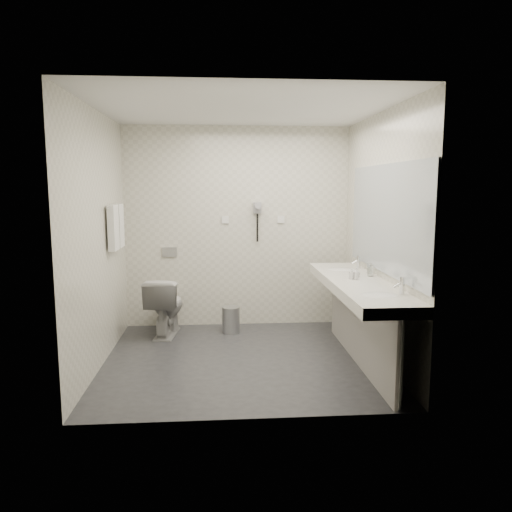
{
  "coord_description": "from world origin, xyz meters",
  "views": [
    {
      "loc": [
        -0.22,
        -4.78,
        1.75
      ],
      "look_at": [
        0.15,
        0.15,
        1.05
      ],
      "focal_mm": 33.96,
      "sensor_mm": 36.0,
      "label": 1
    }
  ],
  "objects": [
    {
      "name": "glass_left",
      "position": [
        1.32,
        0.0,
        0.91
      ],
      "size": [
        0.08,
        0.08,
        0.11
      ],
      "primitive_type": "cylinder",
      "rotation": [
        0.0,
        0.0,
        -0.36
      ],
      "color": "silver",
      "rests_on": "vanity_counter"
    },
    {
      "name": "wall_back",
      "position": [
        0.0,
        1.3,
        1.25
      ],
      "size": [
        2.8,
        0.0,
        2.8
      ],
      "primitive_type": "plane",
      "rotation": [
        1.57,
        0.0,
        0.0
      ],
      "color": "beige",
      "rests_on": "floor"
    },
    {
      "name": "flush_plate",
      "position": [
        -0.85,
        1.29,
        0.95
      ],
      "size": [
        0.18,
        0.02,
        0.12
      ],
      "primitive_type": "cube",
      "color": "#B2B5BA",
      "rests_on": "wall_back"
    },
    {
      "name": "mirror",
      "position": [
        1.39,
        -0.2,
        1.45
      ],
      "size": [
        0.02,
        2.2,
        1.05
      ],
      "primitive_type": "cube",
      "color": "#B2BCC6",
      "rests_on": "wall_right"
    },
    {
      "name": "towel_far",
      "position": [
        -1.34,
        0.69,
        1.33
      ],
      "size": [
        0.07,
        0.24,
        0.48
      ],
      "primitive_type": "cube",
      "color": "white",
      "rests_on": "towel_rail"
    },
    {
      "name": "vanity_post_near",
      "position": [
        1.18,
        -1.24,
        0.38
      ],
      "size": [
        0.06,
        0.06,
        0.75
      ],
      "primitive_type": "cylinder",
      "color": "silver",
      "rests_on": "floor"
    },
    {
      "name": "faucet_far",
      "position": [
        1.32,
        0.45,
        0.92
      ],
      "size": [
        0.04,
        0.04,
        0.15
      ],
      "primitive_type": "cylinder",
      "color": "silver",
      "rests_on": "vanity_counter"
    },
    {
      "name": "soap_bottle_c",
      "position": [
        1.12,
        -0.18,
        0.9
      ],
      "size": [
        0.05,
        0.05,
        0.1
      ],
      "primitive_type": "imported",
      "rotation": [
        0.0,
        0.0,
        -0.18
      ],
      "color": "silver",
      "rests_on": "vanity_counter"
    },
    {
      "name": "soap_bottle_b",
      "position": [
        1.16,
        -0.02,
        0.9
      ],
      "size": [
        0.1,
        0.1,
        0.09
      ],
      "primitive_type": "imported",
      "rotation": [
        0.0,
        0.0,
        -0.75
      ],
      "color": "silver",
      "rests_on": "vanity_counter"
    },
    {
      "name": "wall_left",
      "position": [
        -1.4,
        0.0,
        1.25
      ],
      "size": [
        0.0,
        2.6,
        2.6
      ],
      "primitive_type": "plane",
      "rotation": [
        1.57,
        0.0,
        1.57
      ],
      "color": "beige",
      "rests_on": "floor"
    },
    {
      "name": "bin_lid",
      "position": [
        -0.1,
        0.93,
        0.31
      ],
      "size": [
        0.22,
        0.22,
        0.02
      ],
      "primitive_type": "cylinder",
      "color": "#B2B5BA",
      "rests_on": "pedal_bin"
    },
    {
      "name": "basin_near",
      "position": [
        1.12,
        -0.85,
        0.83
      ],
      "size": [
        0.4,
        0.31,
        0.05
      ],
      "primitive_type": "ellipsoid",
      "color": "white",
      "rests_on": "vanity_counter"
    },
    {
      "name": "dryer_cord",
      "position": [
        0.25,
        1.26,
        1.25
      ],
      "size": [
        0.02,
        0.02,
        0.35
      ],
      "primitive_type": "cylinder",
      "color": "black",
      "rests_on": "dryer_cradle"
    },
    {
      "name": "pedal_bin",
      "position": [
        -0.1,
        0.93,
        0.15
      ],
      "size": [
        0.29,
        0.29,
        0.31
      ],
      "primitive_type": "cylinder",
      "rotation": [
        0.0,
        0.0,
        0.42
      ],
      "color": "#B2B5BA",
      "rests_on": "floor"
    },
    {
      "name": "toilet",
      "position": [
        -0.88,
        0.91,
        0.35
      ],
      "size": [
        0.47,
        0.73,
        0.7
      ],
      "primitive_type": "imported",
      "rotation": [
        0.0,
        0.0,
        3.02
      ],
      "color": "white",
      "rests_on": "floor"
    },
    {
      "name": "glass_right",
      "position": [
        1.36,
        0.16,
        0.9
      ],
      "size": [
        0.08,
        0.08,
        0.11
      ],
      "primitive_type": "cylinder",
      "rotation": [
        0.0,
        0.0,
        -0.44
      ],
      "color": "silver",
      "rests_on": "vanity_counter"
    },
    {
      "name": "towel_rail",
      "position": [
        -1.35,
        0.55,
        1.55
      ],
      "size": [
        0.02,
        0.62,
        0.02
      ],
      "primitive_type": "cylinder",
      "rotation": [
        1.57,
        0.0,
        0.0
      ],
      "color": "silver",
      "rests_on": "wall_left"
    },
    {
      "name": "dryer_cradle",
      "position": [
        0.25,
        1.27,
        1.5
      ],
      "size": [
        0.1,
        0.04,
        0.14
      ],
      "primitive_type": "cube",
      "color": "#97979C",
      "rests_on": "wall_back"
    },
    {
      "name": "switch_plate_a",
      "position": [
        -0.15,
        1.29,
        1.35
      ],
      "size": [
        0.09,
        0.02,
        0.09
      ],
      "primitive_type": "cube",
      "color": "white",
      "rests_on": "wall_back"
    },
    {
      "name": "wall_front",
      "position": [
        0.0,
        -1.3,
        1.25
      ],
      "size": [
        2.8,
        0.0,
        2.8
      ],
      "primitive_type": "plane",
      "rotation": [
        -1.57,
        0.0,
        0.0
      ],
      "color": "beige",
      "rests_on": "floor"
    },
    {
      "name": "vanity_counter",
      "position": [
        1.12,
        -0.2,
        0.8
      ],
      "size": [
        0.55,
        2.2,
        0.1
      ],
      "primitive_type": "cube",
      "color": "white",
      "rests_on": "floor"
    },
    {
      "name": "towel_near",
      "position": [
        -1.34,
        0.41,
        1.33
      ],
      "size": [
        0.07,
        0.24,
        0.48
      ],
      "primitive_type": "cube",
      "color": "white",
      "rests_on": "towel_rail"
    },
    {
      "name": "vanity_panel",
      "position": [
        1.15,
        -0.2,
        0.38
      ],
      "size": [
        0.03,
        2.15,
        0.75
      ],
      "primitive_type": "cube",
      "color": "#9B9792",
      "rests_on": "floor"
    },
    {
      "name": "floor",
      "position": [
        0.0,
        0.0,
        0.0
      ],
      "size": [
        2.8,
        2.8,
        0.0
      ],
      "primitive_type": "plane",
      "color": "#2A2A2F",
      "rests_on": "ground"
    },
    {
      "name": "faucet_near",
      "position": [
        1.32,
        -0.85,
        0.92
      ],
      "size": [
        0.04,
        0.04,
        0.15
      ],
      "primitive_type": "cylinder",
      "color": "silver",
      "rests_on": "vanity_counter"
    },
    {
      "name": "wall_right",
      "position": [
        1.4,
        0.0,
        1.25
      ],
      "size": [
        0.0,
        2.6,
        2.6
      ],
      "primitive_type": "plane",
      "rotation": [
        1.57,
        0.0,
        -1.57
      ],
      "color": "beige",
      "rests_on": "floor"
    },
    {
      "name": "vanity_post_far",
      "position": [
        1.18,
        0.84,
        0.38
      ],
      "size": [
        0.06,
        0.06,
        0.75
      ],
      "primitive_type": "cylinder",
      "color": "silver",
      "rests_on": "floor"
    },
    {
      "name": "switch_plate_b",
      "position": [
        0.55,
        1.29,
        1.35
      ],
      "size": [
        0.09,
        0.02,
        0.09
      ],
      "primitive_type": "cube",
      "color": "white",
      "rests_on": "wall_back"
    },
    {
      "name": "ceiling",
      "position": [
        0.0,
        0.0,
        2.5
      ],
      "size": [
        2.8,
        2.8,
        0.0
      ],
      "primitive_type": "plane",
      "rotation": [
        3.14,
        0.0,
        0.0
      ],
      "color": "silver",
      "rests_on": "wall_back"
    },
    {
      "name": "basin_far",
      "position": [
        1.12,
        0.45,
        0.83
      ],
      "size": [
        0.4,
        0.31,
        0.05
      ],
      "primitive_type": "ellipsoid",
      "color": "white",
      "rests_on": "vanity_counter"
    },
    {
      "name": "dryer_barrel",
      "position": [
        0.25,
        1.2,
        1.53
      ],
      "size": [
        0.08,
        0.14,
        0.08
      ],
      "primitive_type": "cylinder",
      "rotation": [
        1.57,
        0.0,
        0.0
      ],
      "color": "#97979C",
      "rests_on": "dryer_cradle"
    },
    {
      "name": "soap_bottle_a",
      "position": [
        1.08,
        -0.14,
        0.9
      ],
      "size": [
        0.07,
        0.07,
        0.11
      ],
      "primitive_type": "imported",
      "rotation": [
        0.0,
        0.0,
        0.76
      ],
      "color": "silver",
      "rests_on": "vanity_counter"
    }
  ]
}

